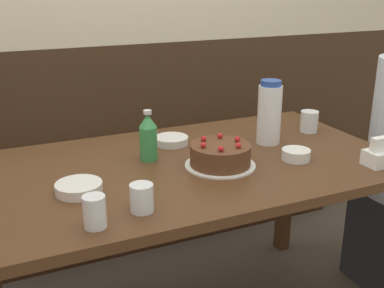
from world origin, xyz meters
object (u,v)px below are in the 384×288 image
water_pitcher (269,113)px  bowl_side_dish (171,140)px  napkin_holder (380,155)px  bowl_rice_small (296,155)px  bowl_soup_white (79,188)px  birthday_cake (220,155)px  glass_water_tall (95,212)px  bench_seat (127,197)px  soju_bottle (148,137)px  glass_shot_small (309,121)px  glass_tumbler_short (142,198)px

water_pitcher → bowl_side_dish: bearing=158.1°
napkin_holder → bowl_rice_small: (-0.24, 0.17, -0.02)m
water_pitcher → bowl_soup_white: 0.82m
birthday_cake → glass_water_tall: 0.57m
bench_seat → soju_bottle: (-0.12, -0.74, 0.59)m
water_pitcher → glass_shot_small: 0.26m
soju_bottle → glass_tumbler_short: bearing=-112.2°
bowl_rice_small → soju_bottle: bearing=155.5°
glass_shot_small → glass_water_tall: bearing=-156.6°
birthday_cake → glass_shot_small: 0.57m
birthday_cake → soju_bottle: (-0.21, 0.16, 0.05)m
bowl_soup_white → birthday_cake: bearing=2.0°
water_pitcher → soju_bottle: bearing=177.7°
soju_bottle → bowl_side_dish: bearing=41.9°
water_pitcher → bowl_rice_small: water_pitcher is taller
bowl_side_dish → glass_water_tall: 0.70m
birthday_cake → bowl_side_dish: (-0.07, 0.29, -0.02)m
bench_seat → glass_shot_small: bearing=-48.7°
bench_seat → glass_shot_small: (0.62, -0.71, 0.54)m
bench_seat → bowl_rice_small: 1.16m
bowl_side_dish → glass_water_tall: glass_water_tall is taller
bench_seat → bowl_soup_white: bearing=-114.2°
glass_water_tall → glass_shot_small: size_ratio=1.00×
birthday_cake → glass_tumbler_short: 0.42m
glass_shot_small → bowl_soup_white: bearing=-168.3°
napkin_holder → glass_shot_small: size_ratio=1.21×
soju_bottle → glass_shot_small: size_ratio=2.07×
bowl_rice_small → bowl_side_dish: 0.49m
bowl_rice_small → glass_water_tall: bearing=-166.3°
bowl_soup_white → bowl_rice_small: size_ratio=1.40×
napkin_holder → bowl_rice_small: size_ratio=1.06×
bowl_rice_small → water_pitcher: bearing=87.0°
water_pitcher → bowl_rice_small: bearing=-93.0°
water_pitcher → glass_shot_small: bearing=12.7°
bench_seat → napkin_holder: 1.39m
soju_bottle → glass_tumbler_short: 0.41m
bowl_rice_small → glass_water_tall: (-0.79, -0.19, 0.03)m
napkin_holder → glass_shot_small: bearing=88.2°
bowl_rice_small → glass_tumbler_short: 0.66m
birthday_cake → napkin_holder: size_ratio=2.28×
birthday_cake → bowl_rice_small: 0.29m
glass_tumbler_short → glass_shot_small: bearing=24.7°
water_pitcher → soju_bottle: 0.50m
bowl_side_dish → glass_water_tall: (-0.44, -0.54, 0.03)m
bench_seat → birthday_cake: (0.09, -0.91, 0.54)m
water_pitcher → napkin_holder: (0.23, -0.37, -0.09)m
napkin_holder → bowl_rice_small: bearing=145.4°
bench_seat → bowl_soup_white: (-0.41, -0.92, 0.51)m
birthday_cake → glass_tumbler_short: size_ratio=3.05×
water_pitcher → bowl_side_dish: 0.40m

